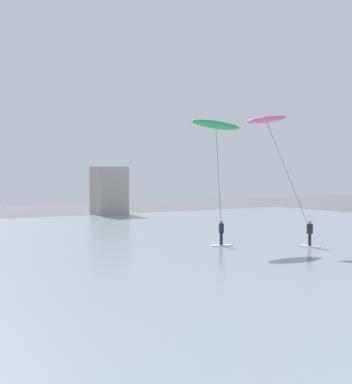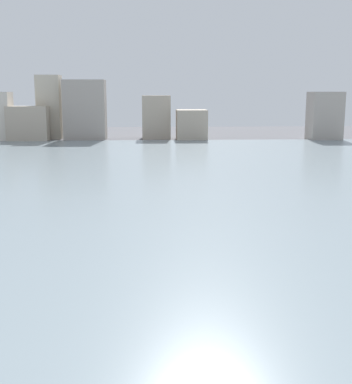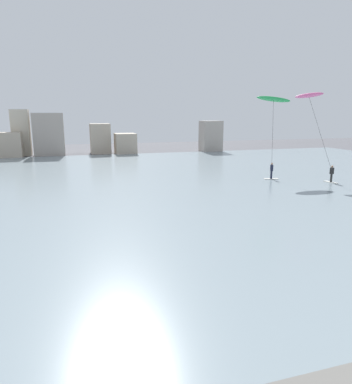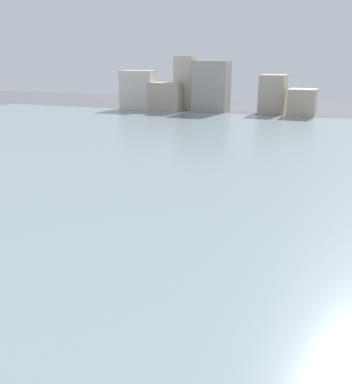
# 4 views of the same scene
# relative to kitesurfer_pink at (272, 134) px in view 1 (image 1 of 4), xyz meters

# --- Properties ---
(water_bay) EXTENTS (84.00, 52.00, 0.10)m
(water_bay) POSITION_rel_kitesurfer_pink_xyz_m (-16.06, 1.84, -7.28)
(water_bay) COLOR gray
(water_bay) RESTS_ON ground
(kitesurfer_pink) EXTENTS (2.62, 5.22, 8.66)m
(kitesurfer_pink) POSITION_rel_kitesurfer_pink_xyz_m (0.00, 0.00, 0.00)
(kitesurfer_pink) COLOR silver
(kitesurfer_pink) RESTS_ON water_bay
(kitesurfer_green) EXTENTS (3.77, 3.39, 8.41)m
(kitesurfer_green) POSITION_rel_kitesurfer_pink_xyz_m (-2.84, 2.38, 0.14)
(kitesurfer_green) COLOR silver
(kitesurfer_green) RESTS_ON water_bay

